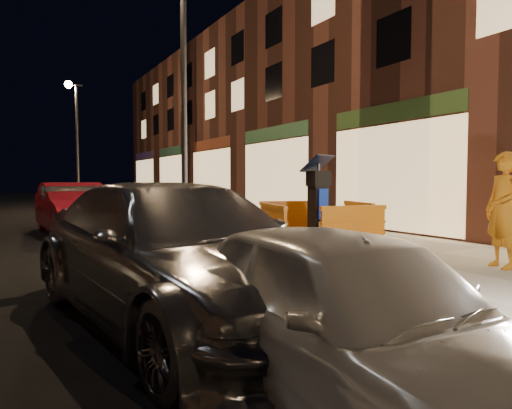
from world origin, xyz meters
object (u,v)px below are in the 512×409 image
barrier_kerbside (273,232)px  barrier_bldgside (358,227)px  car_silver (179,320)px  car_white (346,406)px  parking_kiosk (318,208)px  barrier_back (289,225)px  car_red (75,234)px  man (503,210)px  barrier_front (353,235)px

barrier_kerbside → barrier_bldgside: (1.90, 0.00, 0.00)m
car_silver → car_white: (0.34, -2.36, 0.00)m
parking_kiosk → barrier_back: (0.00, 0.95, -0.38)m
barrier_kerbside → barrier_bldgside: 1.90m
car_red → man: (5.01, -9.51, 1.05)m
barrier_kerbside → parking_kiosk: bearing=-77.7°
barrier_front → man: size_ratio=0.68×
barrier_kerbside → car_white: bearing=166.8°
barrier_back → car_white: bearing=-102.4°
car_red → barrier_bldgside: bearing=-63.0°
barrier_bldgside → car_red: bearing=46.5°
barrier_front → barrier_back: same height
car_red → car_silver: bearing=-94.0°
car_silver → barrier_back: bearing=34.1°
barrier_back → barrier_front: bearing=-72.7°
barrier_kerbside → car_white: 4.84m
car_white → barrier_front: bearing=48.9°
barrier_back → barrier_bldgside: same height
parking_kiosk → barrier_front: (0.00, -0.95, -0.38)m
barrier_front → barrier_back: bearing=99.3°
parking_kiosk → car_white: size_ratio=0.47×
barrier_front → barrier_kerbside: 1.34m
barrier_kerbside → barrier_bldgside: bearing=-77.7°
barrier_front → car_silver: bearing=-153.7°
barrier_kerbside → man: (2.74, -2.35, 0.43)m
barrier_kerbside → car_white: barrier_kerbside is taller
barrier_bldgside → barrier_back: bearing=61.3°
parking_kiosk → barrier_kerbside: parking_kiosk is taller
car_red → car_white: bearing=-92.1°
barrier_back → man: size_ratio=0.68×
car_silver → man: (5.13, -0.38, 1.05)m
man → barrier_bldgside: bearing=-142.9°
parking_kiosk → barrier_front: bearing=-75.7°
barrier_back → car_white: barrier_back is taller
parking_kiosk → barrier_back: 1.02m
barrier_bldgside → man: man is taller
barrier_kerbside → car_silver: (-2.40, -1.97, -0.63)m
car_white → car_red: size_ratio=0.82×
barrier_kerbside → car_red: (-2.28, 7.16, -0.63)m
parking_kiosk → barrier_kerbside: 1.02m
barrier_kerbside → man: man is taller
barrier_bldgside → barrier_kerbside: bearing=106.3°
barrier_front → car_silver: 3.56m
barrier_front → car_silver: (-3.35, -1.02, -0.63)m
barrier_back → car_red: size_ratio=0.28×
barrier_kerbside → car_silver: bearing=141.8°
barrier_front → barrier_kerbside: size_ratio=1.00×
parking_kiosk → man: man is taller
car_silver → man: 5.25m
barrier_back → car_silver: (-3.35, -2.92, -0.63)m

